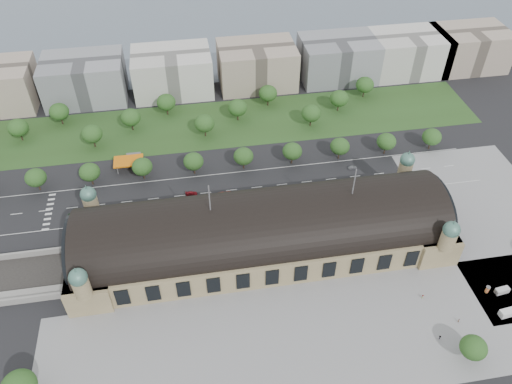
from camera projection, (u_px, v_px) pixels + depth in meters
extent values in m
plane|color=black|center=(263.00, 249.00, 205.45)|extent=(900.00, 900.00, 0.00)
cube|color=tan|center=(263.00, 239.00, 201.42)|extent=(150.00, 40.00, 12.00)
cube|color=tan|center=(93.00, 260.00, 193.22)|extent=(16.00, 43.00, 12.00)
cube|color=tan|center=(419.00, 219.00, 209.63)|extent=(16.00, 43.00, 12.00)
cylinder|color=black|center=(263.00, 228.00, 197.40)|extent=(144.00, 37.60, 37.60)
cylinder|color=black|center=(72.00, 248.00, 187.12)|extent=(1.20, 32.00, 32.00)
cylinder|color=black|center=(437.00, 204.00, 205.00)|extent=(1.20, 32.00, 32.00)
cylinder|color=tan|center=(91.00, 204.00, 201.89)|extent=(6.00, 6.00, 8.00)
sphere|color=#497668|center=(88.00, 194.00, 198.20)|extent=(6.40, 6.40, 6.40)
cone|color=#497668|center=(86.00, 187.00, 195.52)|extent=(1.00, 1.00, 2.50)
cylinder|color=tan|center=(405.00, 170.00, 218.29)|extent=(6.00, 6.00, 8.00)
sphere|color=#497668|center=(408.00, 160.00, 214.60)|extent=(6.40, 6.40, 6.40)
cone|color=#497668|center=(409.00, 152.00, 211.92)|extent=(1.00, 1.00, 2.50)
cylinder|color=tan|center=(82.00, 287.00, 171.15)|extent=(6.00, 6.00, 8.00)
sphere|color=#497668|center=(78.00, 277.00, 167.46)|extent=(6.40, 6.40, 6.40)
cone|color=#497668|center=(75.00, 270.00, 164.78)|extent=(1.00, 1.00, 2.50)
cylinder|color=tan|center=(448.00, 240.00, 187.56)|extent=(6.00, 6.00, 8.00)
sphere|color=#497668|center=(452.00, 230.00, 183.87)|extent=(6.40, 6.40, 6.40)
cone|color=#497668|center=(455.00, 222.00, 181.19)|extent=(1.00, 1.00, 2.50)
cylinder|color=#59595B|center=(209.00, 198.00, 181.88)|extent=(0.50, 0.50, 12.00)
cylinder|color=#59595B|center=(354.00, 182.00, 188.61)|extent=(0.50, 0.50, 12.00)
cube|color=gray|center=(313.00, 339.00, 174.47)|extent=(190.00, 48.00, 0.12)
cube|color=gray|center=(494.00, 219.00, 218.06)|extent=(56.00, 100.00, 0.12)
cube|color=black|center=(206.00, 193.00, 230.81)|extent=(260.00, 26.00, 0.10)
cube|color=#29481D|center=(206.00, 125.00, 271.67)|extent=(300.00, 45.00, 0.10)
cube|color=orange|center=(128.00, 161.00, 240.94)|extent=(14.00, 9.00, 0.70)
cube|color=#59595B|center=(134.00, 158.00, 247.65)|extent=(7.00, 5.00, 3.20)
cylinder|color=#59595B|center=(118.00, 162.00, 244.28)|extent=(0.50, 0.50, 4.40)
cylinder|color=#59595B|center=(141.00, 160.00, 245.63)|extent=(0.50, 0.50, 4.40)
cylinder|color=#59595B|center=(118.00, 170.00, 239.60)|extent=(0.50, 0.50, 4.40)
cylinder|color=#59595B|center=(141.00, 168.00, 240.94)|extent=(0.50, 0.50, 4.40)
cube|color=gray|center=(85.00, 79.00, 284.94)|extent=(45.00, 32.00, 24.00)
cube|color=silver|center=(173.00, 72.00, 291.06)|extent=(45.00, 32.00, 24.00)
cube|color=tan|center=(257.00, 65.00, 297.18)|extent=(45.00, 32.00, 24.00)
cube|color=gray|center=(338.00, 59.00, 303.31)|extent=(45.00, 32.00, 24.00)
cube|color=silver|center=(408.00, 53.00, 308.82)|extent=(45.00, 32.00, 24.00)
cube|color=tan|center=(468.00, 48.00, 313.71)|extent=(45.00, 32.00, 24.00)
cylinder|color=#2D2116|center=(39.00, 186.00, 231.03)|extent=(0.70, 0.70, 4.32)
ellipsoid|color=#1F4819|center=(36.00, 178.00, 227.49)|extent=(9.60, 9.60, 8.16)
cylinder|color=#2D2116|center=(92.00, 181.00, 233.97)|extent=(0.70, 0.70, 4.32)
ellipsoid|color=#1F4819|center=(90.00, 172.00, 230.43)|extent=(9.60, 9.60, 8.16)
cylinder|color=#2D2116|center=(144.00, 175.00, 236.91)|extent=(0.70, 0.70, 4.32)
ellipsoid|color=#1F4819|center=(142.00, 167.00, 233.37)|extent=(9.60, 9.60, 8.16)
cylinder|color=#2D2116|center=(194.00, 170.00, 239.85)|extent=(0.70, 0.70, 4.32)
ellipsoid|color=#1F4819|center=(193.00, 161.00, 236.31)|extent=(9.60, 9.60, 8.16)
cylinder|color=#2D2116|center=(244.00, 165.00, 242.79)|extent=(0.70, 0.70, 4.32)
ellipsoid|color=#1F4819|center=(243.00, 156.00, 239.25)|extent=(9.60, 9.60, 8.16)
cylinder|color=#2D2116|center=(292.00, 160.00, 245.72)|extent=(0.70, 0.70, 4.32)
ellipsoid|color=#1F4819|center=(292.00, 151.00, 242.18)|extent=(9.60, 9.60, 8.16)
cylinder|color=#2D2116|center=(339.00, 155.00, 248.66)|extent=(0.70, 0.70, 4.32)
ellipsoid|color=#1F4819|center=(340.00, 146.00, 245.12)|extent=(9.60, 9.60, 8.16)
cylinder|color=#2D2116|center=(385.00, 150.00, 251.60)|extent=(0.70, 0.70, 4.32)
ellipsoid|color=#1F4819|center=(386.00, 142.00, 248.06)|extent=(9.60, 9.60, 8.16)
cylinder|color=#2D2116|center=(429.00, 145.00, 254.54)|extent=(0.70, 0.70, 4.32)
ellipsoid|color=#1F4819|center=(432.00, 137.00, 251.00)|extent=(9.60, 9.60, 8.16)
cylinder|color=#2D2116|center=(21.00, 137.00, 259.81)|extent=(0.70, 0.70, 4.68)
ellipsoid|color=#1F4819|center=(18.00, 128.00, 255.98)|extent=(10.40, 10.40, 8.84)
cylinder|color=#2D2116|center=(62.00, 120.00, 270.92)|extent=(0.70, 0.70, 4.68)
ellipsoid|color=#1F4819|center=(59.00, 112.00, 267.09)|extent=(10.40, 10.40, 8.84)
cylinder|color=#2D2116|center=(94.00, 143.00, 255.68)|extent=(0.70, 0.70, 4.68)
ellipsoid|color=#1F4819|center=(92.00, 134.00, 251.85)|extent=(10.40, 10.40, 8.84)
cylinder|color=#2D2116|center=(132.00, 126.00, 266.79)|extent=(0.70, 0.70, 4.68)
ellipsoid|color=#1F4819|center=(131.00, 117.00, 262.96)|extent=(10.40, 10.40, 8.84)
cylinder|color=#2D2116|center=(167.00, 111.00, 277.90)|extent=(0.70, 0.70, 4.68)
ellipsoid|color=#1F4819|center=(166.00, 102.00, 274.06)|extent=(10.40, 10.40, 8.84)
cylinder|color=#2D2116|center=(205.00, 132.00, 262.66)|extent=(0.70, 0.70, 4.68)
ellipsoid|color=#1F4819|center=(205.00, 123.00, 258.83)|extent=(10.40, 10.40, 8.84)
cylinder|color=#2D2116|center=(238.00, 117.00, 273.77)|extent=(0.70, 0.70, 4.68)
ellipsoid|color=#1F4819|center=(238.00, 108.00, 269.94)|extent=(10.40, 10.40, 8.84)
cylinder|color=#2D2116|center=(268.00, 102.00, 284.88)|extent=(0.70, 0.70, 4.68)
ellipsoid|color=#1F4819|center=(268.00, 93.00, 281.04)|extent=(10.40, 10.40, 8.84)
cylinder|color=#2D2116|center=(310.00, 122.00, 269.64)|extent=(0.70, 0.70, 4.68)
ellipsoid|color=#1F4819|center=(311.00, 113.00, 265.81)|extent=(10.40, 10.40, 8.84)
cylinder|color=#2D2116|center=(338.00, 107.00, 280.75)|extent=(0.70, 0.70, 4.68)
ellipsoid|color=#1F4819|center=(339.00, 98.00, 276.91)|extent=(10.40, 10.40, 8.84)
cylinder|color=#2D2116|center=(363.00, 93.00, 291.86)|extent=(0.70, 0.70, 4.68)
ellipsoid|color=#1F4819|center=(365.00, 85.00, 288.02)|extent=(10.40, 10.40, 8.84)
cylinder|color=#2D2116|center=(469.00, 355.00, 167.56)|extent=(0.70, 0.70, 3.96)
ellipsoid|color=#1F4819|center=(474.00, 348.00, 164.31)|extent=(9.00, 9.00, 7.65)
imported|color=black|center=(92.00, 204.00, 224.31)|extent=(5.18, 2.87, 1.37)
imported|color=maroon|center=(191.00, 193.00, 229.45)|extent=(5.59, 2.77, 1.56)
imported|color=#172141|center=(243.00, 201.00, 225.67)|extent=(3.87, 1.86, 1.28)
imported|color=#505257|center=(352.00, 168.00, 243.46)|extent=(4.26, 1.56, 1.39)
imported|color=silver|center=(413.00, 178.00, 237.27)|extent=(5.95, 3.14, 1.60)
imported|color=black|center=(127.00, 221.00, 216.29)|extent=(4.26, 3.13, 1.34)
imported|color=maroon|center=(84.00, 226.00, 214.27)|extent=(5.17, 4.03, 1.31)
imported|color=#1F1B4B|center=(93.00, 231.00, 211.77)|extent=(5.97, 5.17, 1.65)
imported|color=#5A5B61|center=(139.00, 222.00, 215.53)|extent=(5.18, 4.07, 1.65)
imported|color=silver|center=(186.00, 216.00, 218.61)|extent=(4.05, 3.58, 1.33)
imported|color=gray|center=(144.00, 219.00, 217.18)|extent=(5.32, 4.08, 1.34)
imported|color=black|center=(214.00, 217.00, 218.13)|extent=(5.33, 4.33, 1.45)
imported|color=#AB2D1B|center=(218.00, 198.00, 225.81)|extent=(13.46, 4.35, 3.68)
imported|color=white|center=(284.00, 190.00, 229.59)|extent=(13.00, 3.42, 3.60)
imported|color=silver|center=(278.00, 191.00, 229.09)|extent=(13.42, 3.31, 3.73)
cube|color=silver|center=(502.00, 291.00, 188.31)|extent=(5.55, 2.75, 2.31)
cube|color=silver|center=(497.00, 292.00, 188.14)|extent=(1.65, 2.11, 1.60)
cube|color=white|center=(508.00, 313.00, 180.75)|extent=(6.69, 3.24, 2.80)
cube|color=white|center=(502.00, 315.00, 180.57)|extent=(1.96, 2.53, 1.94)
cylinder|color=#CF4233|center=(487.00, 290.00, 188.27)|extent=(1.35, 1.35, 2.90)
cylinder|color=#59595B|center=(489.00, 287.00, 187.24)|extent=(1.64, 1.64, 0.24)
imported|color=gray|center=(423.00, 297.00, 186.55)|extent=(0.97, 0.64, 1.86)
imported|color=gray|center=(459.00, 320.00, 178.86)|extent=(0.75, 0.79, 1.82)
imported|color=gray|center=(440.00, 338.00, 173.71)|extent=(1.26, 1.20, 1.88)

